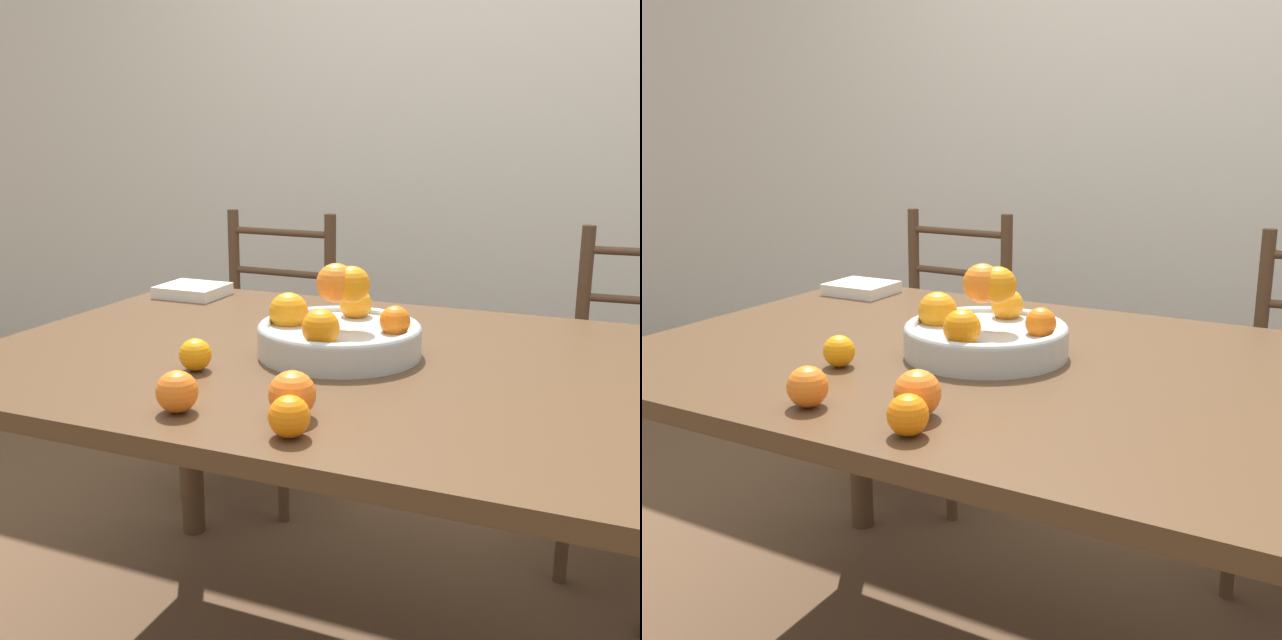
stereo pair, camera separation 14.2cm
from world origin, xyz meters
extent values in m
cube|color=silver|center=(0.00, 1.57, 1.30)|extent=(8.00, 0.06, 2.60)
cube|color=#4C331E|center=(0.00, 0.00, 0.75)|extent=(1.49, 1.03, 0.03)
cylinder|color=#4C331E|center=(-0.66, 0.44, 0.37)|extent=(0.07, 0.07, 0.73)
cylinder|color=#B2B7B2|center=(-0.01, 0.01, 0.80)|extent=(0.34, 0.34, 0.05)
torus|color=#B2B7B2|center=(-0.01, 0.01, 0.82)|extent=(0.34, 0.34, 0.02)
sphere|color=orange|center=(0.11, 0.02, 0.85)|extent=(0.06, 0.06, 0.06)
sphere|color=orange|center=(-0.01, 0.12, 0.85)|extent=(0.07, 0.07, 0.07)
sphere|color=orange|center=(-0.12, 0.01, 0.85)|extent=(0.08, 0.08, 0.08)
sphere|color=orange|center=(0.00, -0.11, 0.85)|extent=(0.07, 0.07, 0.07)
sphere|color=orange|center=(0.02, 0.01, 0.92)|extent=(0.07, 0.07, 0.07)
sphere|color=orange|center=(-0.01, 0.00, 0.92)|extent=(0.08, 0.08, 0.08)
sphere|color=orange|center=(0.09, -0.43, 0.80)|extent=(0.06, 0.06, 0.06)
sphere|color=orange|center=(-0.22, -0.20, 0.80)|extent=(0.06, 0.06, 0.06)
sphere|color=orange|center=(0.06, -0.35, 0.81)|extent=(0.08, 0.08, 0.08)
sphere|color=orange|center=(-0.13, -0.41, 0.80)|extent=(0.07, 0.07, 0.07)
cylinder|color=#513823|center=(-0.81, 0.62, 0.22)|extent=(0.04, 0.04, 0.44)
cylinder|color=#513823|center=(-0.43, 0.60, 0.22)|extent=(0.04, 0.04, 0.44)
cylinder|color=#513823|center=(-0.80, 0.98, 0.48)|extent=(0.04, 0.04, 0.95)
cylinder|color=#513823|center=(-0.42, 0.96, 0.48)|extent=(0.04, 0.04, 0.95)
cube|color=#513823|center=(-0.62, 0.79, 0.46)|extent=(0.43, 0.41, 0.04)
cylinder|color=#513823|center=(-0.61, 0.97, 0.60)|extent=(0.38, 0.03, 0.02)
cylinder|color=#513823|center=(-0.61, 0.97, 0.74)|extent=(0.38, 0.03, 0.02)
cylinder|color=#513823|center=(-0.61, 0.97, 0.88)|extent=(0.38, 0.03, 0.02)
cylinder|color=#513823|center=(0.42, 0.60, 0.22)|extent=(0.04, 0.04, 0.44)
cylinder|color=#513823|center=(0.40, 0.96, 0.48)|extent=(0.04, 0.04, 0.95)
cube|color=silver|center=(-0.60, 0.38, 0.79)|extent=(0.17, 0.15, 0.03)
camera|label=1|loc=(0.54, -1.37, 1.20)|focal=42.00mm
camera|label=2|loc=(0.66, -1.30, 1.20)|focal=42.00mm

